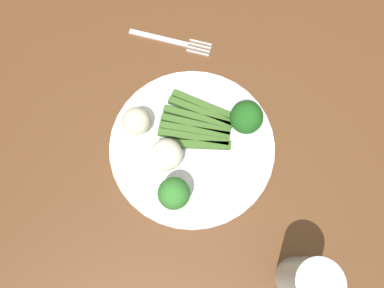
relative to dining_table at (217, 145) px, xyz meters
The scene contains 10 objects.
ground_plane 0.69m from the dining_table, ahead, with size 6.00×6.00×0.02m, color gray.
dining_table is the anchor object (origin of this frame).
plate 0.12m from the dining_table, 56.50° to the right, with size 0.29×0.29×0.01m, color white.
asparagus_bundle 0.13m from the dining_table, 90.92° to the right, with size 0.11×0.14×0.01m.
broccoli_back 0.21m from the dining_table, 32.87° to the right, with size 0.05×0.05×0.06m.
broccoli_front_left 0.16m from the dining_table, 95.28° to the left, with size 0.06×0.06×0.07m.
cauliflower_near_center 0.18m from the dining_table, 57.62° to the right, with size 0.05×0.05×0.05m, color white.
cauliflower_outer_edge 0.20m from the dining_table, 89.65° to the right, with size 0.05×0.05×0.05m, color beige.
fork 0.23m from the dining_table, 153.07° to the right, with size 0.06×0.16×0.00m.
water_glass 0.32m from the dining_table, 23.80° to the left, with size 0.07×0.07×0.12m, color silver.
Camera 1 is at (0.22, -0.05, 1.38)m, focal length 33.48 mm.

